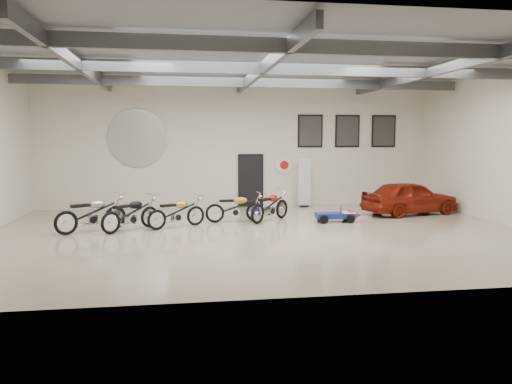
{
  "coord_description": "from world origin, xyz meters",
  "views": [
    {
      "loc": [
        -2.36,
        -14.25,
        2.74
      ],
      "look_at": [
        0.0,
        1.2,
        1.1
      ],
      "focal_mm": 35.0,
      "sensor_mm": 36.0,
      "label": 1
    }
  ],
  "objects": [
    {
      "name": "go_kart",
      "position": [
        2.88,
        1.65,
        0.29
      ],
      "size": [
        1.62,
        0.8,
        0.57
      ],
      "primitive_type": null,
      "rotation": [
        0.0,
        0.0,
        -0.05
      ],
      "color": "navy",
      "rests_on": "floor"
    },
    {
      "name": "poster_right",
      "position": [
        6.2,
        5.96,
        3.1
      ],
      "size": [
        1.05,
        0.08,
        1.35
      ],
      "primitive_type": null,
      "color": "black",
      "rests_on": "back_wall"
    },
    {
      "name": "motorcycle_yellow",
      "position": [
        -0.56,
        2.13,
        0.51
      ],
      "size": [
        1.97,
        0.68,
        1.01
      ],
      "primitive_type": null,
      "rotation": [
        0.0,
        0.0,
        0.04
      ],
      "color": "silver",
      "rests_on": "floor"
    },
    {
      "name": "motorcycle_silver",
      "position": [
        -4.99,
        1.01,
        0.57
      ],
      "size": [
        2.2,
        1.79,
        1.14
      ],
      "primitive_type": null,
      "rotation": [
        0.0,
        0.0,
        0.59
      ],
      "color": "silver",
      "rests_on": "floor"
    },
    {
      "name": "door",
      "position": [
        0.5,
        5.95,
        1.05
      ],
      "size": [
        0.92,
        0.08,
        2.1
      ],
      "primitive_type": "cube",
      "color": "black",
      "rests_on": "back_wall"
    },
    {
      "name": "ceiling_beams",
      "position": [
        0.0,
        0.0,
        4.75
      ],
      "size": [
        15.8,
        11.8,
        0.32
      ],
      "primitive_type": null,
      "color": "#505257",
      "rests_on": "ceiling"
    },
    {
      "name": "ceiling",
      "position": [
        0.0,
        0.0,
        5.0
      ],
      "size": [
        16.0,
        12.0,
        0.01
      ],
      "primitive_type": "cube",
      "color": "gray",
      "rests_on": "back_wall"
    },
    {
      "name": "back_wall",
      "position": [
        0.0,
        6.0,
        2.5
      ],
      "size": [
        16.0,
        0.02,
        5.0
      ],
      "primitive_type": "cube",
      "color": "silver",
      "rests_on": "floor"
    },
    {
      "name": "motorcycle_gold",
      "position": [
        -2.49,
        1.33,
        0.51
      ],
      "size": [
        1.99,
        1.46,
        1.01
      ],
      "primitive_type": null,
      "rotation": [
        0.0,
        0.0,
        0.5
      ],
      "color": "silver",
      "rests_on": "floor"
    },
    {
      "name": "oil_sign",
      "position": [
        1.9,
        5.95,
        1.7
      ],
      "size": [
        0.72,
        0.1,
        0.72
      ],
      "primitive_type": null,
      "color": "white",
      "rests_on": "back_wall"
    },
    {
      "name": "vintage_car",
      "position": [
        6.0,
        2.93,
        0.62
      ],
      "size": [
        2.26,
        3.87,
        1.24
      ],
      "primitive_type": "imported",
      "rotation": [
        0.0,
        0.0,
        1.8
      ],
      "color": "maroon",
      "rests_on": "floor"
    },
    {
      "name": "floor",
      "position": [
        0.0,
        0.0,
        0.0
      ],
      "size": [
        16.0,
        12.0,
        0.01
      ],
      "primitive_type": "cube",
      "color": "tan",
      "rests_on": "ground"
    },
    {
      "name": "motorcycle_black",
      "position": [
        -3.85,
        1.03,
        0.54
      ],
      "size": [
        1.94,
        1.87,
        1.07
      ],
      "primitive_type": null,
      "rotation": [
        0.0,
        0.0,
        0.75
      ],
      "color": "silver",
      "rests_on": "floor"
    },
    {
      "name": "banner_stand",
      "position": [
        2.65,
        5.5,
        0.98
      ],
      "size": [
        0.55,
        0.29,
        1.95
      ],
      "primitive_type": null,
      "rotation": [
        0.0,
        0.0,
        0.14
      ],
      "color": "white",
      "rests_on": "floor"
    },
    {
      "name": "poster_left",
      "position": [
        3.0,
        5.96,
        3.1
      ],
      "size": [
        1.05,
        0.08,
        1.35
      ],
      "primitive_type": null,
      "color": "black",
      "rests_on": "back_wall"
    },
    {
      "name": "logo_plaque",
      "position": [
        -4.0,
        5.95,
        2.8
      ],
      "size": [
        2.3,
        0.06,
        1.16
      ],
      "primitive_type": null,
      "color": "silver",
      "rests_on": "back_wall"
    },
    {
      "name": "poster_mid",
      "position": [
        4.6,
        5.96,
        3.1
      ],
      "size": [
        1.05,
        0.08,
        1.35
      ],
      "primitive_type": null,
      "color": "black",
      "rests_on": "back_wall"
    },
    {
      "name": "motorcycle_red",
      "position": [
        0.63,
        2.17,
        0.53
      ],
      "size": [
        1.9,
        1.89,
        1.06
      ],
      "primitive_type": null,
      "rotation": [
        0.0,
        0.0,
        0.78
      ],
      "color": "silver",
      "rests_on": "floor"
    }
  ]
}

